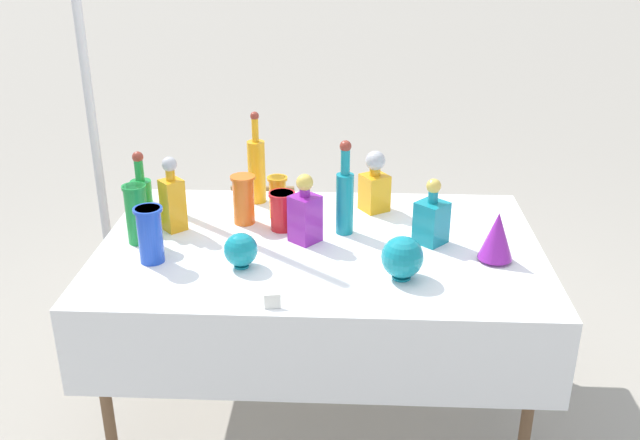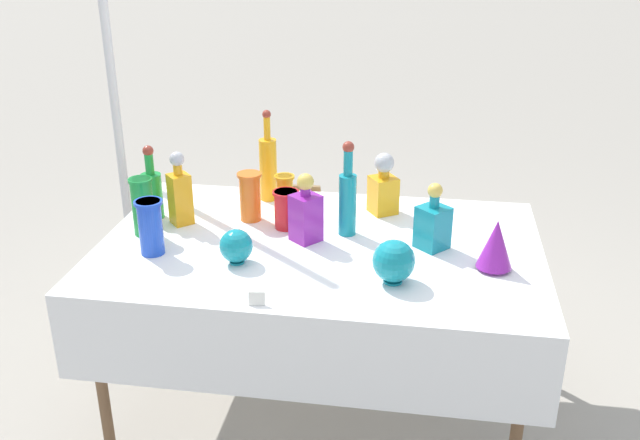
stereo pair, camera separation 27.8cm
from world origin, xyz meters
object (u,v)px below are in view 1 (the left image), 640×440
object	(u,v)px
square_decanter_2	(305,213)
canopy_pole	(93,129)
square_decanter_1	(375,184)
round_bowl_0	(402,257)
tall_bottle_2	(257,168)
slender_vase_4	(150,233)
fluted_vase_0	(497,236)
round_bowl_1	(241,250)
slender_vase_3	(278,196)
cardboard_box_behind_left	(262,234)
tall_bottle_1	(142,198)
square_decanter_3	(432,218)
slender_vase_0	(244,198)
tall_bottle_0	(345,196)
slender_vase_1	(282,210)
slender_vase_2	(137,213)
square_decanter_0	(172,199)

from	to	relation	value
square_decanter_2	canopy_pole	bearing A→B (deg)	148.57
square_decanter_1	round_bowl_0	distance (m)	0.63
round_bowl_0	tall_bottle_2	bearing A→B (deg)	130.80
slender_vase_4	fluted_vase_0	distance (m)	1.29
slender_vase_4	round_bowl_1	world-z (taller)	slender_vase_4
round_bowl_0	square_decanter_1	bearing A→B (deg)	97.67
tall_bottle_2	slender_vase_4	distance (m)	0.69
tall_bottle_2	slender_vase_3	world-z (taller)	tall_bottle_2
round_bowl_1	cardboard_box_behind_left	xyz separation A→B (m)	(-0.13, 1.52, -0.64)
square_decanter_1	canopy_pole	xyz separation A→B (m)	(-1.33, 0.31, 0.14)
slender_vase_3	tall_bottle_1	bearing A→B (deg)	-169.48
square_decanter_3	cardboard_box_behind_left	bearing A→B (deg)	123.61
tall_bottle_1	slender_vase_0	world-z (taller)	tall_bottle_1
tall_bottle_2	fluted_vase_0	world-z (taller)	tall_bottle_2
slender_vase_0	slender_vase_3	xyz separation A→B (m)	(0.14, 0.06, -0.01)
tall_bottle_2	fluted_vase_0	xyz separation A→B (m)	(0.97, -0.55, -0.06)
tall_bottle_0	round_bowl_1	distance (m)	0.50
slender_vase_1	fluted_vase_0	size ratio (longest dim) A/B	0.83
tall_bottle_0	slender_vase_0	size ratio (longest dim) A/B	1.88
fluted_vase_0	cardboard_box_behind_left	bearing A→B (deg)	127.01
slender_vase_2	round_bowl_0	distance (m)	1.05
square_decanter_0	cardboard_box_behind_left	size ratio (longest dim) A/B	0.69
square_decanter_0	square_decanter_2	world-z (taller)	square_decanter_0
slender_vase_3	canopy_pole	distance (m)	1.02
round_bowl_0	cardboard_box_behind_left	xyz separation A→B (m)	(-0.72, 1.58, -0.65)
slender_vase_0	cardboard_box_behind_left	world-z (taller)	slender_vase_0
square_decanter_1	slender_vase_3	distance (m)	0.43
slender_vase_3	round_bowl_0	bearing A→B (deg)	-46.56
slender_vase_2	slender_vase_4	distance (m)	0.19
slender_vase_0	round_bowl_1	world-z (taller)	slender_vase_0
square_decanter_3	canopy_pole	distance (m)	1.67
tall_bottle_1	round_bowl_0	bearing A→B (deg)	-21.94
square_decanter_2	square_decanter_0	bearing A→B (deg)	171.11
square_decanter_0	square_decanter_1	size ratio (longest dim) A/B	1.16
slender_vase_2	square_decanter_2	bearing A→B (deg)	3.62
slender_vase_3	cardboard_box_behind_left	bearing A→B (deg)	101.78
square_decanter_1	slender_vase_2	distance (m)	1.01
slender_vase_4	canopy_pole	size ratio (longest dim) A/B	0.08
tall_bottle_1	square_decanter_3	world-z (taller)	tall_bottle_1
square_decanter_1	slender_vase_3	bearing A→B (deg)	-165.94
slender_vase_4	square_decanter_2	bearing A→B (deg)	20.17
square_decanter_0	square_decanter_2	bearing A→B (deg)	-8.89
square_decanter_0	slender_vase_3	distance (m)	0.44
square_decanter_3	slender_vase_0	distance (m)	0.78
tall_bottle_0	square_decanter_2	distance (m)	0.18
canopy_pole	slender_vase_0	bearing A→B (deg)	-31.22
tall_bottle_2	square_decanter_0	size ratio (longest dim) A/B	1.32
slender_vase_2	tall_bottle_0	bearing A→B (deg)	9.03
square_decanter_1	tall_bottle_0	bearing A→B (deg)	-117.27
tall_bottle_0	tall_bottle_2	xyz separation A→B (m)	(-0.40, 0.32, -0.00)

